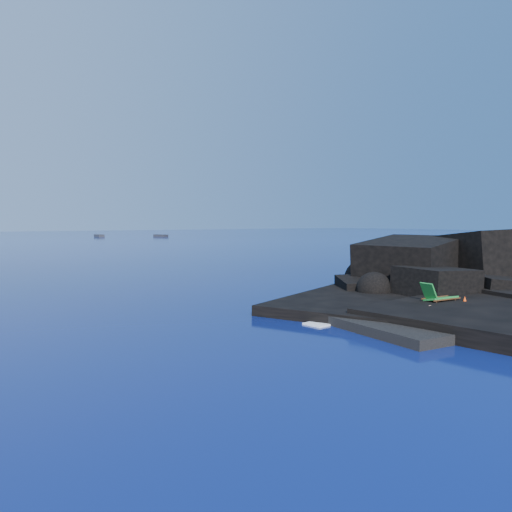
{
  "coord_description": "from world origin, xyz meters",
  "views": [
    {
      "loc": [
        -12.77,
        -11.33,
        3.98
      ],
      "look_at": [
        3.67,
        11.77,
        2.0
      ],
      "focal_mm": 35.0,
      "sensor_mm": 36.0,
      "label": 1
    }
  ],
  "objects_px": {
    "deck_chair": "(441,293)",
    "marker_cone": "(465,302)",
    "distant_boat_a": "(99,237)",
    "distant_boat_b": "(161,237)",
    "sunbather": "(430,310)"
  },
  "relations": [
    {
      "from": "deck_chair",
      "to": "marker_cone",
      "type": "relative_size",
      "value": 3.56
    },
    {
      "from": "deck_chair",
      "to": "marker_cone",
      "type": "height_order",
      "value": "deck_chair"
    },
    {
      "from": "deck_chair",
      "to": "distant_boat_a",
      "type": "distance_m",
      "value": 116.39
    },
    {
      "from": "marker_cone",
      "to": "distant_boat_a",
      "type": "height_order",
      "value": "marker_cone"
    },
    {
      "from": "deck_chair",
      "to": "marker_cone",
      "type": "distance_m",
      "value": 1.01
    },
    {
      "from": "marker_cone",
      "to": "distant_boat_b",
      "type": "height_order",
      "value": "marker_cone"
    },
    {
      "from": "deck_chair",
      "to": "sunbather",
      "type": "height_order",
      "value": "deck_chair"
    },
    {
      "from": "deck_chair",
      "to": "distant_boat_a",
      "type": "height_order",
      "value": "deck_chair"
    },
    {
      "from": "sunbather",
      "to": "distant_boat_a",
      "type": "bearing_deg",
      "value": 43.11
    },
    {
      "from": "sunbather",
      "to": "marker_cone",
      "type": "height_order",
      "value": "marker_cone"
    },
    {
      "from": "distant_boat_b",
      "to": "distant_boat_a",
      "type": "bearing_deg",
      "value": 131.26
    },
    {
      "from": "deck_chair",
      "to": "marker_cone",
      "type": "xyz_separation_m",
      "value": [
        0.65,
        -0.69,
        -0.35
      ]
    },
    {
      "from": "deck_chair",
      "to": "sunbather",
      "type": "xyz_separation_m",
      "value": [
        -1.89,
        -0.8,
        -0.42
      ]
    },
    {
      "from": "sunbather",
      "to": "marker_cone",
      "type": "distance_m",
      "value": 2.55
    },
    {
      "from": "distant_boat_b",
      "to": "marker_cone",
      "type": "bearing_deg",
      "value": -125.18
    }
  ]
}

